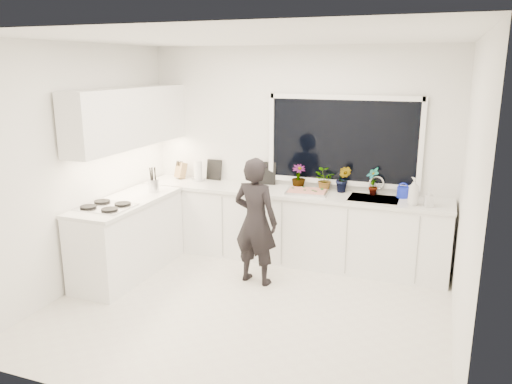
% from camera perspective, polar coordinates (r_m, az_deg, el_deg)
% --- Properties ---
extents(floor, '(4.00, 3.50, 0.02)m').
position_cam_1_polar(floor, '(5.34, -1.02, -13.21)').
color(floor, beige).
rests_on(floor, ground).
extents(wall_back, '(4.00, 0.02, 2.70)m').
position_cam_1_polar(wall_back, '(6.50, 4.68, 4.45)').
color(wall_back, white).
rests_on(wall_back, ground).
extents(wall_left, '(0.02, 3.50, 2.70)m').
position_cam_1_polar(wall_left, '(5.90, -19.56, 2.64)').
color(wall_left, white).
rests_on(wall_left, ground).
extents(wall_right, '(0.02, 3.50, 2.70)m').
position_cam_1_polar(wall_right, '(4.55, 23.17, -1.00)').
color(wall_right, white).
rests_on(wall_right, ground).
extents(ceiling, '(4.00, 3.50, 0.02)m').
position_cam_1_polar(ceiling, '(4.75, -1.17, 17.34)').
color(ceiling, white).
rests_on(ceiling, wall_back).
extents(window, '(1.80, 0.02, 1.00)m').
position_cam_1_polar(window, '(6.30, 9.90, 5.81)').
color(window, black).
rests_on(window, wall_back).
extents(base_cabinets_back, '(3.92, 0.58, 0.88)m').
position_cam_1_polar(base_cabinets_back, '(6.43, 3.74, -4.00)').
color(base_cabinets_back, white).
rests_on(base_cabinets_back, floor).
extents(base_cabinets_left, '(0.58, 1.60, 0.88)m').
position_cam_1_polar(base_cabinets_left, '(6.20, -14.37, -5.17)').
color(base_cabinets_left, white).
rests_on(base_cabinets_left, floor).
extents(countertop_back, '(3.94, 0.62, 0.04)m').
position_cam_1_polar(countertop_back, '(6.30, 3.79, -0.05)').
color(countertop_back, silver).
rests_on(countertop_back, base_cabinets_back).
extents(countertop_left, '(0.62, 1.60, 0.04)m').
position_cam_1_polar(countertop_left, '(6.06, -14.63, -1.06)').
color(countertop_left, silver).
rests_on(countertop_left, base_cabinets_left).
extents(upper_cabinets, '(0.34, 2.10, 0.70)m').
position_cam_1_polar(upper_cabinets, '(6.24, -14.25, 8.28)').
color(upper_cabinets, white).
rests_on(upper_cabinets, wall_left).
extents(sink, '(0.58, 0.42, 0.14)m').
position_cam_1_polar(sink, '(6.10, 13.28, -1.17)').
color(sink, silver).
rests_on(sink, countertop_back).
extents(faucet, '(0.03, 0.03, 0.22)m').
position_cam_1_polar(faucet, '(6.26, 13.61, 0.71)').
color(faucet, silver).
rests_on(faucet, countertop_back).
extents(stovetop, '(0.56, 0.48, 0.03)m').
position_cam_1_polar(stovetop, '(5.79, -16.79, -1.56)').
color(stovetop, black).
rests_on(stovetop, countertop_left).
extents(person, '(0.59, 0.43, 1.47)m').
position_cam_1_polar(person, '(5.67, -0.06, -3.37)').
color(person, black).
rests_on(person, floor).
extents(pizza_tray, '(0.53, 0.41, 0.03)m').
position_cam_1_polar(pizza_tray, '(6.21, 5.87, 0.02)').
color(pizza_tray, silver).
rests_on(pizza_tray, countertop_back).
extents(pizza, '(0.48, 0.36, 0.01)m').
position_cam_1_polar(pizza, '(6.20, 5.88, 0.17)').
color(pizza, '#AE3817').
rests_on(pizza, pizza_tray).
extents(watering_can, '(0.16, 0.16, 0.13)m').
position_cam_1_polar(watering_can, '(6.20, 16.43, -0.03)').
color(watering_can, '#1627CE').
rests_on(watering_can, countertop_back).
extents(paper_towel_roll, '(0.14, 0.14, 0.26)m').
position_cam_1_polar(paper_towel_roll, '(6.85, -6.63, 2.35)').
color(paper_towel_roll, silver).
rests_on(paper_towel_roll, countertop_back).
extents(knife_block, '(0.16, 0.14, 0.22)m').
position_cam_1_polar(knife_block, '(7.02, -8.58, 2.42)').
color(knife_block, olive).
rests_on(knife_block, countertop_back).
extents(utensil_crock, '(0.15, 0.15, 0.16)m').
position_cam_1_polar(utensil_crock, '(6.34, -11.62, 0.72)').
color(utensil_crock, '#A8A8AC').
rests_on(utensil_crock, countertop_left).
extents(picture_frame_large, '(0.22, 0.03, 0.28)m').
position_cam_1_polar(picture_frame_large, '(6.90, -4.81, 2.56)').
color(picture_frame_large, black).
rests_on(picture_frame_large, countertop_back).
extents(picture_frame_small, '(0.25, 0.04, 0.30)m').
position_cam_1_polar(picture_frame_small, '(6.61, 1.21, 2.18)').
color(picture_frame_small, black).
rests_on(picture_frame_small, countertop_back).
extents(herb_plants, '(1.15, 0.27, 0.34)m').
position_cam_1_polar(herb_plants, '(6.30, 8.54, 1.46)').
color(herb_plants, '#26662D').
rests_on(herb_plants, countertop_back).
extents(soap_bottles, '(0.31, 0.17, 0.32)m').
position_cam_1_polar(soap_bottles, '(5.87, 17.96, -0.14)').
color(soap_bottles, '#D8BF66').
rests_on(soap_bottles, countertop_back).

